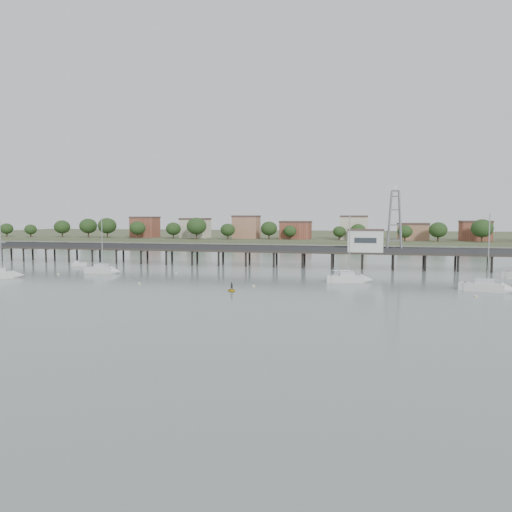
{
  "coord_description": "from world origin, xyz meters",
  "views": [
    {
      "loc": [
        26.43,
        -59.39,
        12.35
      ],
      "look_at": [
        2.83,
        42.0,
        4.0
      ],
      "focal_mm": 35.0,
      "sensor_mm": 36.0,
      "label": 1
    }
  ],
  "objects_px": {
    "sailboat_a": "(6,275)",
    "yellow_dinghy": "(232,291)",
    "pier": "(261,251)",
    "sailboat_c": "(353,279)",
    "white_tender": "(80,264)",
    "lattice_tower": "(395,222)",
    "sailboat_d": "(493,288)",
    "sailboat_b": "(106,270)"
  },
  "relations": [
    {
      "from": "lattice_tower",
      "to": "sailboat_a",
      "type": "height_order",
      "value": "lattice_tower"
    },
    {
      "from": "sailboat_b",
      "to": "pier",
      "type": "bearing_deg",
      "value": 38.31
    },
    {
      "from": "sailboat_a",
      "to": "white_tender",
      "type": "distance_m",
      "value": 24.82
    },
    {
      "from": "pier",
      "to": "sailboat_a",
      "type": "relative_size",
      "value": 12.51
    },
    {
      "from": "sailboat_b",
      "to": "white_tender",
      "type": "bearing_deg",
      "value": 139.76
    },
    {
      "from": "sailboat_b",
      "to": "sailboat_a",
      "type": "xyz_separation_m",
      "value": [
        -15.37,
        -11.88,
        0.0
      ]
    },
    {
      "from": "pier",
      "to": "white_tender",
      "type": "distance_m",
      "value": 45.27
    },
    {
      "from": "lattice_tower",
      "to": "sailboat_c",
      "type": "height_order",
      "value": "lattice_tower"
    },
    {
      "from": "sailboat_d",
      "to": "yellow_dinghy",
      "type": "relative_size",
      "value": 5.75
    },
    {
      "from": "pier",
      "to": "sailboat_c",
      "type": "distance_m",
      "value": 34.28
    },
    {
      "from": "lattice_tower",
      "to": "yellow_dinghy",
      "type": "bearing_deg",
      "value": -123.77
    },
    {
      "from": "lattice_tower",
      "to": "sailboat_b",
      "type": "height_order",
      "value": "lattice_tower"
    },
    {
      "from": "sailboat_c",
      "to": "sailboat_d",
      "type": "distance_m",
      "value": 23.76
    },
    {
      "from": "sailboat_c",
      "to": "yellow_dinghy",
      "type": "bearing_deg",
      "value": -152.3
    },
    {
      "from": "sailboat_c",
      "to": "sailboat_d",
      "type": "bearing_deg",
      "value": -29.04
    },
    {
      "from": "pier",
      "to": "yellow_dinghy",
      "type": "height_order",
      "value": "pier"
    },
    {
      "from": "white_tender",
      "to": "yellow_dinghy",
      "type": "xyz_separation_m",
      "value": [
        48.23,
        -31.67,
        -0.44
      ]
    },
    {
      "from": "sailboat_d",
      "to": "white_tender",
      "type": "distance_m",
      "value": 92.86
    },
    {
      "from": "sailboat_d",
      "to": "sailboat_a",
      "type": "xyz_separation_m",
      "value": [
        -90.84,
        -2.23,
        0.01
      ]
    },
    {
      "from": "white_tender",
      "to": "sailboat_a",
      "type": "bearing_deg",
      "value": -107.91
    },
    {
      "from": "sailboat_a",
      "to": "yellow_dinghy",
      "type": "xyz_separation_m",
      "value": [
        49.0,
        -6.86,
        -0.65
      ]
    },
    {
      "from": "pier",
      "to": "sailboat_d",
      "type": "bearing_deg",
      "value": -34.83
    },
    {
      "from": "lattice_tower",
      "to": "yellow_dinghy",
      "type": "distance_m",
      "value": 50.6
    },
    {
      "from": "sailboat_c",
      "to": "white_tender",
      "type": "distance_m",
      "value": 69.14
    },
    {
      "from": "sailboat_c",
      "to": "sailboat_a",
      "type": "height_order",
      "value": "sailboat_c"
    },
    {
      "from": "sailboat_d",
      "to": "sailboat_a",
      "type": "relative_size",
      "value": 1.13
    },
    {
      "from": "lattice_tower",
      "to": "white_tender",
      "type": "xyz_separation_m",
      "value": [
        -75.66,
        -9.37,
        -10.66
      ]
    },
    {
      "from": "sailboat_b",
      "to": "yellow_dinghy",
      "type": "relative_size",
      "value": 5.37
    },
    {
      "from": "sailboat_b",
      "to": "white_tender",
      "type": "height_order",
      "value": "sailboat_b"
    },
    {
      "from": "sailboat_b",
      "to": "yellow_dinghy",
      "type": "distance_m",
      "value": 38.5
    },
    {
      "from": "sailboat_c",
      "to": "sailboat_d",
      "type": "xyz_separation_m",
      "value": [
        22.74,
        -6.88,
        -0.0
      ]
    },
    {
      "from": "sailboat_d",
      "to": "pier",
      "type": "bearing_deg",
      "value": 162.67
    },
    {
      "from": "pier",
      "to": "lattice_tower",
      "type": "relative_size",
      "value": 9.68
    },
    {
      "from": "pier",
      "to": "white_tender",
      "type": "relative_size",
      "value": 37.89
    },
    {
      "from": "white_tender",
      "to": "sailboat_b",
      "type": "bearing_deg",
      "value": -57.67
    },
    {
      "from": "lattice_tower",
      "to": "sailboat_a",
      "type": "bearing_deg",
      "value": -155.91
    },
    {
      "from": "white_tender",
      "to": "yellow_dinghy",
      "type": "height_order",
      "value": "white_tender"
    },
    {
      "from": "lattice_tower",
      "to": "white_tender",
      "type": "bearing_deg",
      "value": -172.94
    },
    {
      "from": "lattice_tower",
      "to": "sailboat_a",
      "type": "distance_m",
      "value": 84.38
    },
    {
      "from": "sailboat_b",
      "to": "white_tender",
      "type": "xyz_separation_m",
      "value": [
        -14.61,
        12.93,
        -0.2
      ]
    },
    {
      "from": "pier",
      "to": "sailboat_d",
      "type": "relative_size",
      "value": 11.1
    },
    {
      "from": "sailboat_d",
      "to": "yellow_dinghy",
      "type": "xyz_separation_m",
      "value": [
        -41.84,
        -9.09,
        -0.64
      ]
    }
  ]
}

